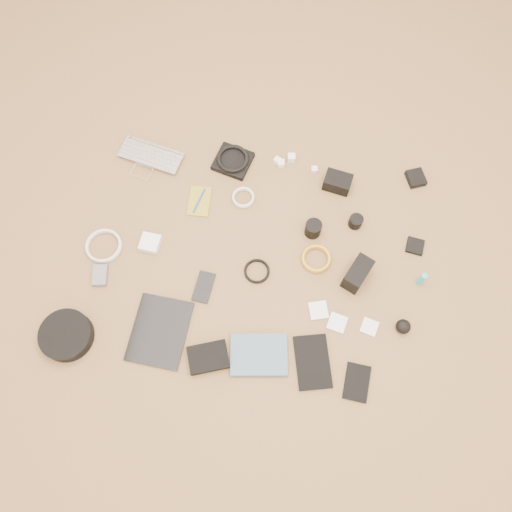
# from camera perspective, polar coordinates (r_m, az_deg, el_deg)

# --- Properties ---
(room_shell) EXTENTS (4.04, 4.04, 2.58)m
(room_shell) POSITION_cam_1_polar(r_m,az_deg,el_deg) (1.01, -2.00, 25.08)
(room_shell) COLOR brown
(room_shell) RESTS_ON ground
(laptop) EXTENTS (0.32, 0.25, 0.02)m
(laptop) POSITION_cam_1_polar(r_m,az_deg,el_deg) (2.33, -12.33, 10.33)
(laptop) COLOR silver
(laptop) RESTS_ON ground
(headphone_pouch) EXTENTS (0.18, 0.18, 0.03)m
(headphone_pouch) POSITION_cam_1_polar(r_m,az_deg,el_deg) (2.28, -2.65, 10.76)
(headphone_pouch) COLOR black
(headphone_pouch) RESTS_ON ground
(headphones) EXTENTS (0.19, 0.19, 0.02)m
(headphones) POSITION_cam_1_polar(r_m,az_deg,el_deg) (2.26, -2.68, 11.07)
(headphones) COLOR black
(headphones) RESTS_ON headphone_pouch
(charger_a) EXTENTS (0.04, 0.04, 0.03)m
(charger_a) POSITION_cam_1_polar(r_m,az_deg,el_deg) (2.29, 4.07, 11.14)
(charger_a) COLOR silver
(charger_a) RESTS_ON ground
(charger_b) EXTENTS (0.04, 0.04, 0.03)m
(charger_b) POSITION_cam_1_polar(r_m,az_deg,el_deg) (2.28, 2.46, 10.83)
(charger_b) COLOR silver
(charger_b) RESTS_ON ground
(charger_c) EXTENTS (0.03, 0.03, 0.03)m
(charger_c) POSITION_cam_1_polar(r_m,az_deg,el_deg) (2.27, 6.67, 9.76)
(charger_c) COLOR silver
(charger_c) RESTS_ON ground
(charger_d) EXTENTS (0.04, 0.04, 0.03)m
(charger_d) POSITION_cam_1_polar(r_m,az_deg,el_deg) (2.27, 2.87, 10.51)
(charger_d) COLOR silver
(charger_d) RESTS_ON ground
(dslr_camera) EXTENTS (0.13, 0.10, 0.07)m
(dslr_camera) POSITION_cam_1_polar(r_m,az_deg,el_deg) (2.23, 9.30, 8.32)
(dslr_camera) COLOR black
(dslr_camera) RESTS_ON ground
(lens_pouch) EXTENTS (0.10, 0.10, 0.03)m
(lens_pouch) POSITION_cam_1_polar(r_m,az_deg,el_deg) (2.34, 17.79, 8.47)
(lens_pouch) COLOR black
(lens_pouch) RESTS_ON ground
(notebook_olive) EXTENTS (0.10, 0.15, 0.01)m
(notebook_olive) POSITION_cam_1_polar(r_m,az_deg,el_deg) (2.20, -6.49, 6.23)
(notebook_olive) COLOR olive
(notebook_olive) RESTS_ON ground
(pen_blue) EXTENTS (0.03, 0.12, 0.01)m
(pen_blue) POSITION_cam_1_polar(r_m,az_deg,el_deg) (2.20, -6.51, 6.32)
(pen_blue) COLOR #162DB5
(pen_blue) RESTS_ON notebook_olive
(cable_white_a) EXTENTS (0.12, 0.12, 0.01)m
(cable_white_a) POSITION_cam_1_polar(r_m,az_deg,el_deg) (2.20, -1.46, 6.63)
(cable_white_a) COLOR silver
(cable_white_a) RESTS_ON ground
(lens_a) EXTENTS (0.08, 0.08, 0.07)m
(lens_a) POSITION_cam_1_polar(r_m,az_deg,el_deg) (2.11, 6.55, 3.13)
(lens_a) COLOR black
(lens_a) RESTS_ON ground
(lens_b) EXTENTS (0.06, 0.06, 0.05)m
(lens_b) POSITION_cam_1_polar(r_m,az_deg,el_deg) (2.16, 11.32, 3.89)
(lens_b) COLOR black
(lens_b) RESTS_ON ground
(card_reader) EXTENTS (0.08, 0.08, 0.02)m
(card_reader) POSITION_cam_1_polar(r_m,az_deg,el_deg) (2.20, 17.71, 1.09)
(card_reader) COLOR black
(card_reader) RESTS_ON ground
(power_brick) EXTENTS (0.09, 0.09, 0.03)m
(power_brick) POSITION_cam_1_polar(r_m,az_deg,el_deg) (2.14, -12.00, 1.45)
(power_brick) COLOR silver
(power_brick) RESTS_ON ground
(cable_white_b) EXTENTS (0.19, 0.19, 0.01)m
(cable_white_b) POSITION_cam_1_polar(r_m,az_deg,el_deg) (2.19, -16.96, 1.05)
(cable_white_b) COLOR silver
(cable_white_b) RESTS_ON ground
(cable_black) EXTENTS (0.12, 0.12, 0.01)m
(cable_black) POSITION_cam_1_polar(r_m,az_deg,el_deg) (2.06, 0.10, -1.79)
(cable_black) COLOR black
(cable_black) RESTS_ON ground
(cable_yellow) EXTENTS (0.16, 0.16, 0.01)m
(cable_yellow) POSITION_cam_1_polar(r_m,az_deg,el_deg) (2.09, 6.86, -0.37)
(cable_yellow) COLOR #C68C17
(cable_yellow) RESTS_ON ground
(flash) EXTENTS (0.12, 0.15, 0.10)m
(flash) POSITION_cam_1_polar(r_m,az_deg,el_deg) (2.05, 11.51, -2.01)
(flash) COLOR black
(flash) RESTS_ON ground
(lens_cleaner) EXTENTS (0.03, 0.03, 0.08)m
(lens_cleaner) POSITION_cam_1_polar(r_m,az_deg,el_deg) (2.12, 18.41, -2.51)
(lens_cleaner) COLOR #1CB3B6
(lens_cleaner) RESTS_ON ground
(battery_charger) EXTENTS (0.07, 0.10, 0.02)m
(battery_charger) POSITION_cam_1_polar(r_m,az_deg,el_deg) (2.14, -17.39, -2.14)
(battery_charger) COLOR #5C5C61
(battery_charger) RESTS_ON ground
(tablet) EXTENTS (0.23, 0.29, 0.01)m
(tablet) POSITION_cam_1_polar(r_m,az_deg,el_deg) (2.03, -10.94, -8.42)
(tablet) COLOR black
(tablet) RESTS_ON ground
(phone) EXTENTS (0.08, 0.14, 0.01)m
(phone) POSITION_cam_1_polar(r_m,az_deg,el_deg) (2.05, -6.00, -3.54)
(phone) COLOR black
(phone) RESTS_ON ground
(filter_case_left) EXTENTS (0.09, 0.09, 0.01)m
(filter_case_left) POSITION_cam_1_polar(r_m,az_deg,el_deg) (2.03, 7.14, -6.18)
(filter_case_left) COLOR silver
(filter_case_left) RESTS_ON ground
(filter_case_mid) EXTENTS (0.08, 0.08, 0.01)m
(filter_case_mid) POSITION_cam_1_polar(r_m,az_deg,el_deg) (2.02, 9.25, -7.55)
(filter_case_mid) COLOR silver
(filter_case_mid) RESTS_ON ground
(filter_case_right) EXTENTS (0.08, 0.08, 0.01)m
(filter_case_right) POSITION_cam_1_polar(r_m,az_deg,el_deg) (2.05, 12.83, -7.91)
(filter_case_right) COLOR silver
(filter_case_right) RESTS_ON ground
(air_blower) EXTENTS (0.07, 0.07, 0.06)m
(air_blower) POSITION_cam_1_polar(r_m,az_deg,el_deg) (2.05, 16.47, -7.74)
(air_blower) COLOR black
(air_blower) RESTS_ON ground
(headphone_case) EXTENTS (0.23, 0.23, 0.06)m
(headphone_case) POSITION_cam_1_polar(r_m,az_deg,el_deg) (2.10, -20.85, -8.47)
(headphone_case) COLOR black
(headphone_case) RESTS_ON ground
(drive_case) EXTENTS (0.18, 0.16, 0.04)m
(drive_case) POSITION_cam_1_polar(r_m,az_deg,el_deg) (1.97, -5.47, -11.46)
(drive_case) COLOR black
(drive_case) RESTS_ON ground
(paperback) EXTENTS (0.24, 0.20, 0.02)m
(paperback) POSITION_cam_1_polar(r_m,az_deg,el_deg) (1.95, 0.35, -13.63)
(paperback) COLOR #425C71
(paperback) RESTS_ON ground
(notebook_black_a) EXTENTS (0.18, 0.23, 0.01)m
(notebook_black_a) POSITION_cam_1_polar(r_m,az_deg,el_deg) (1.98, 6.49, -11.93)
(notebook_black_a) COLOR black
(notebook_black_a) RESTS_ON ground
(notebook_black_b) EXTENTS (0.10, 0.15, 0.01)m
(notebook_black_b) POSITION_cam_1_polar(r_m,az_deg,el_deg) (1.99, 11.45, -13.97)
(notebook_black_b) COLOR black
(notebook_black_b) RESTS_ON ground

